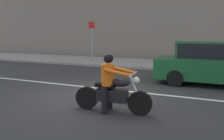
# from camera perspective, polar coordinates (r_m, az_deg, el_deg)

# --- Properties ---
(ground_plane) EXTENTS (80.00, 80.00, 0.00)m
(ground_plane) POSITION_cam_1_polar(r_m,az_deg,el_deg) (7.23, -4.27, -6.67)
(ground_plane) COLOR #2D2D2D
(sidewalk_slab) EXTENTS (40.00, 4.40, 0.14)m
(sidewalk_slab) POSITION_cam_1_polar(r_m,az_deg,el_deg) (14.66, 10.09, 1.64)
(sidewalk_slab) COLOR gray
(sidewalk_slab) RESTS_ON ground_plane
(lane_marking_stripe) EXTENTS (18.00, 0.14, 0.01)m
(lane_marking_stripe) POSITION_cam_1_polar(r_m,az_deg,el_deg) (8.10, -2.73, -4.87)
(lane_marking_stripe) COLOR silver
(lane_marking_stripe) RESTS_ON ground_plane
(motorcycle_with_rider_orange_stripe) EXTENTS (2.06, 0.70, 1.52)m
(motorcycle_with_rider_orange_stripe) POSITION_cam_1_polar(r_m,az_deg,el_deg) (5.56, -0.08, -4.83)
(motorcycle_with_rider_orange_stripe) COLOR black
(motorcycle_with_rider_orange_stripe) RESTS_ON ground_plane
(parked_sedan_forest_green) EXTENTS (4.49, 1.82, 1.72)m
(parked_sedan_forest_green) POSITION_cam_1_polar(r_m,az_deg,el_deg) (9.38, 24.96, 1.67)
(parked_sedan_forest_green) COLOR #164C28
(parked_sedan_forest_green) RESTS_ON ground_plane
(street_sign_post) EXTENTS (0.44, 0.08, 2.73)m
(street_sign_post) POSITION_cam_1_polar(r_m,az_deg,el_deg) (14.99, -5.31, 8.49)
(street_sign_post) COLOR gray
(street_sign_post) RESTS_ON sidewalk_slab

